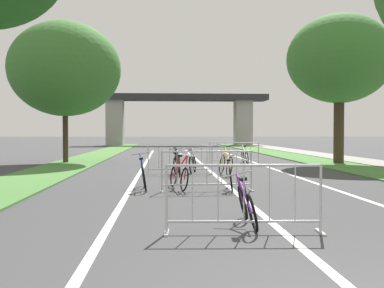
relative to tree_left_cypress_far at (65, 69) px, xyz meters
The scene contains 22 objects.
grass_verge_left 6.76m from the tree_left_cypress_far, 83.99° to the left, with size 2.38×59.74×0.05m, color #477A38.
grass_verge_right 14.45m from the tree_left_cypress_far, 21.09° to the left, with size 2.38×59.74×0.05m, color #477A38.
sidewalk_path_right 16.47m from the tree_left_cypress_far, 18.15° to the left, with size 2.13×59.74×0.08m, color gray.
lane_stripe_center 8.40m from the tree_left_cypress_far, 18.54° to the right, with size 0.14×34.56×0.01m, color silver.
lane_stripe_right_lane 10.68m from the tree_left_cypress_far, 13.39° to the right, with size 0.14×34.56×0.01m, color silver.
lane_stripe_left_lane 6.46m from the tree_left_cypress_far, 29.56° to the right, with size 0.14×34.56×0.01m, color silver.
overpass_bridge 30.60m from the tree_left_cypress_far, 77.44° to the left, with size 20.12×3.34×5.86m.
tree_left_cypress_far is the anchor object (origin of this frame).
tree_right_maple_mid 13.31m from the tree_left_cypress_far, ahead, with size 5.00×5.00×7.17m.
crowd_barrier_nearest 17.56m from the tree_left_cypress_far, 69.29° to the right, with size 2.41×0.55×1.05m.
crowd_barrier_second 13.22m from the tree_left_cypress_far, 61.78° to the right, with size 2.41×0.57×1.05m.
crowd_barrier_third 9.19m from the tree_left_cypress_far, 48.75° to the right, with size 2.41×0.53×1.05m.
crowd_barrier_fourth 9.23m from the tree_left_cypress_far, ahead, with size 2.41×0.54×1.05m.
bicycle_orange_0 13.26m from the tree_left_cypress_far, 58.16° to the right, with size 0.44×1.67×0.91m.
bicycle_white_1 9.79m from the tree_left_cypress_far, ahead, with size 0.42×1.70×0.95m.
bicycle_teal_2 8.84m from the tree_left_cypress_far, 46.50° to the right, with size 0.48×1.67×0.86m.
bicycle_silver_3 9.28m from the tree_left_cypress_far, 44.30° to the right, with size 0.55×1.61×0.97m.
bicycle_blue_4 12.17m from the tree_left_cypress_far, 67.92° to the right, with size 0.50×1.66×0.99m.
bicycle_purple_5 17.16m from the tree_left_cypress_far, 68.16° to the right, with size 0.52×1.63×0.87m.
bicycle_black_6 9.44m from the tree_left_cypress_far, 50.95° to the right, with size 0.49×1.75×1.01m.
bicycle_red_7 12.50m from the tree_left_cypress_far, 63.50° to the right, with size 0.68×1.67×0.97m.
bicycle_yellow_8 10.61m from the tree_left_cypress_far, 43.78° to the right, with size 0.45×1.77×1.02m.
Camera 1 is at (-1.81, -3.25, 1.53)m, focal length 42.69 mm.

